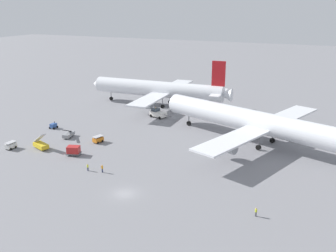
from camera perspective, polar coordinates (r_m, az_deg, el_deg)
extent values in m
plane|color=gray|center=(72.39, -6.46, -9.98)|extent=(600.00, 600.00, 0.00)
cylinder|color=white|center=(132.01, -1.58, 5.55)|extent=(46.43, 7.16, 5.38)
cone|color=white|center=(143.31, -10.59, 6.23)|extent=(2.99, 5.05, 4.95)
cone|color=white|center=(124.53, 8.68, 4.61)|extent=(3.76, 4.44, 4.30)
cube|color=white|center=(131.29, -0.65, 5.13)|extent=(8.08, 43.79, 0.44)
cube|color=white|center=(124.99, 7.58, 4.96)|extent=(3.70, 13.11, 0.28)
cube|color=red|center=(123.86, 7.56, 7.75)|extent=(4.41, 0.53, 8.04)
cylinder|color=#999EA3|center=(143.09, 0.87, 5.44)|extent=(4.30, 2.76, 2.60)
cylinder|color=#999EA3|center=(121.27, -3.31, 3.16)|extent=(4.30, 2.76, 2.60)
cylinder|color=slate|center=(128.54, -0.82, 3.51)|extent=(0.28, 0.28, 2.64)
cylinder|color=black|center=(128.87, -0.82, 2.94)|extent=(1.32, 0.60, 1.30)
cylinder|color=slate|center=(134.65, 0.31, 4.17)|extent=(0.28, 0.28, 2.64)
cylinder|color=black|center=(134.96, 0.31, 3.62)|extent=(1.32, 0.60, 1.30)
cylinder|color=slate|center=(141.09, -8.50, 4.60)|extent=(0.28, 0.28, 2.64)
cylinder|color=black|center=(141.39, -8.47, 4.08)|extent=(1.32, 0.60, 1.30)
cylinder|color=white|center=(97.43, 12.72, 0.70)|extent=(51.90, 22.47, 5.48)
cone|color=white|center=(113.36, 0.65, 3.53)|extent=(4.29, 5.68, 5.04)
cube|color=white|center=(96.43, 14.03, -0.09)|extent=(21.99, 48.30, 0.44)
cylinder|color=#999EA3|center=(109.06, 17.08, 0.72)|extent=(4.82, 3.83, 2.60)
cylinder|color=#999EA3|center=(86.42, 8.84, -3.11)|extent=(4.82, 3.83, 2.60)
cylinder|color=slate|center=(94.08, 13.39, -2.39)|extent=(0.28, 0.28, 2.61)
cylinder|color=black|center=(94.52, 13.34, -3.13)|extent=(1.41, 0.94, 1.30)
cylinder|color=slate|center=(99.75, 15.37, -1.39)|extent=(0.28, 0.28, 2.61)
cylinder|color=black|center=(100.17, 15.31, -2.09)|extent=(1.41, 0.94, 1.30)
cylinder|color=slate|center=(110.22, 3.13, 1.05)|extent=(0.28, 0.28, 2.61)
cylinder|color=black|center=(110.60, 3.12, 0.40)|extent=(1.41, 0.94, 1.30)
cube|color=white|center=(118.33, -1.46, 1.83)|extent=(5.68, 4.14, 1.39)
cube|color=#333D47|center=(118.77, -1.86, 2.46)|extent=(2.41, 2.64, 0.90)
cylinder|color=#4C4C51|center=(115.60, 0.04, 1.52)|extent=(3.11, 1.15, 0.20)
sphere|color=orange|center=(118.61, -1.86, 2.75)|extent=(0.24, 0.24, 0.24)
cylinder|color=black|center=(118.80, -2.55, 1.54)|extent=(0.95, 0.56, 0.90)
cylinder|color=black|center=(120.69, -1.65, 1.81)|extent=(0.95, 0.56, 0.90)
cylinder|color=black|center=(116.37, -1.26, 1.20)|extent=(0.95, 0.56, 0.90)
cylinder|color=black|center=(118.30, -0.36, 1.48)|extent=(0.95, 0.56, 0.90)
cube|color=silver|center=(100.28, -22.41, -2.72)|extent=(1.60, 2.66, 1.00)
cube|color=#B2B2B7|center=(100.00, -22.47, -2.27)|extent=(1.68, 2.79, 0.12)
cylinder|color=black|center=(99.48, -22.43, -3.19)|extent=(0.22, 0.61, 0.60)
cylinder|color=black|center=(100.50, -22.96, -3.05)|extent=(0.22, 0.61, 0.60)
cylinder|color=black|center=(100.39, -21.80, -2.93)|extent=(0.22, 0.61, 0.60)
cylinder|color=black|center=(101.40, -22.33, -2.79)|extent=(0.22, 0.61, 0.60)
cube|color=orange|center=(98.46, -10.39, -1.99)|extent=(2.09, 2.89, 1.00)
cube|color=#B2B2B7|center=(98.18, -10.41, -1.53)|extent=(2.20, 3.03, 0.12)
cylinder|color=black|center=(99.59, -10.32, -2.07)|extent=(0.34, 0.63, 0.60)
cylinder|color=black|center=(98.59, -9.78, -2.24)|extent=(0.34, 0.63, 0.60)
cylinder|color=black|center=(98.67, -10.97, -2.29)|extent=(0.34, 0.63, 0.60)
cylinder|color=black|center=(97.67, -10.43, -2.47)|extent=(0.34, 0.63, 0.60)
cube|color=gold|center=(97.84, -18.43, -2.77)|extent=(4.92, 3.46, 1.00)
cube|color=silver|center=(97.48, -18.62, -1.68)|extent=(4.40, 2.79, 2.71)
cylinder|color=black|center=(97.66, -17.84, -3.06)|extent=(0.63, 0.40, 0.60)
cylinder|color=black|center=(97.09, -18.57, -3.26)|extent=(0.63, 0.40, 0.60)
cylinder|color=black|center=(98.93, -18.24, -2.83)|extent=(0.63, 0.40, 0.60)
cylinder|color=black|center=(98.37, -18.97, -3.03)|extent=(0.63, 0.40, 0.60)
cube|color=gray|center=(104.04, -14.62, -1.24)|extent=(2.62, 4.29, 0.90)
cube|color=black|center=(102.94, -14.87, -0.67)|extent=(1.59, 4.28, 1.83)
cylinder|color=black|center=(103.25, -14.44, -1.63)|extent=(0.32, 0.63, 0.60)
cylinder|color=black|center=(103.86, -15.13, -1.57)|extent=(0.32, 0.63, 0.60)
cylinder|color=black|center=(104.51, -14.08, -1.37)|extent=(0.32, 0.63, 0.60)
cylinder|color=black|center=(105.12, -14.77, -1.31)|extent=(0.32, 0.63, 0.60)
cube|color=slate|center=(91.78, -13.89, -3.96)|extent=(3.74, 3.12, 0.25)
cube|color=red|center=(91.45, -13.93, -3.42)|extent=(3.30, 2.80, 1.60)
cylinder|color=black|center=(92.20, -13.30, -3.90)|extent=(0.63, 0.38, 0.60)
cylinder|color=black|center=(90.98, -13.57, -4.22)|extent=(0.63, 0.38, 0.60)
cylinder|color=black|center=(92.68, -14.18, -3.85)|extent=(0.63, 0.38, 0.60)
cylinder|color=black|center=(91.46, -14.47, -4.17)|extent=(0.63, 0.38, 0.60)
cube|color=#2D5199|center=(112.60, -16.73, 0.08)|extent=(1.29, 1.86, 1.10)
cylinder|color=black|center=(112.73, -16.58, 0.54)|extent=(0.16, 0.16, 0.50)
cylinder|color=black|center=(111.78, -16.71, -0.34)|extent=(0.23, 0.61, 0.60)
cylinder|color=black|center=(112.72, -17.23, -0.24)|extent=(0.23, 0.61, 0.60)
cylinder|color=black|center=(112.80, -16.19, -0.13)|extent=(0.23, 0.61, 0.60)
cylinder|color=black|center=(113.74, -16.71, -0.04)|extent=(0.23, 0.61, 0.60)
cylinder|color=#2D3351|center=(81.34, -9.77, -6.55)|extent=(0.28, 0.28, 0.88)
cylinder|color=orange|center=(81.03, -9.80, -6.07)|extent=(0.36, 0.36, 0.62)
sphere|color=beige|center=(80.86, -9.81, -5.79)|extent=(0.24, 0.24, 0.24)
cylinder|color=#F24C19|center=(81.01, -10.01, -5.99)|extent=(0.05, 0.05, 0.40)
cylinder|color=#4C4C51|center=(66.43, 12.97, -12.69)|extent=(0.28, 0.28, 0.79)
cylinder|color=#D1E02D|center=(66.10, 13.01, -12.18)|extent=(0.36, 0.36, 0.56)
sphere|color=tan|center=(65.91, 13.03, -11.89)|extent=(0.21, 0.21, 0.21)
cylinder|color=#2D3351|center=(82.72, -11.87, -6.30)|extent=(0.28, 0.28, 0.78)
cylinder|color=#D1E02D|center=(82.45, -11.90, -5.87)|extent=(0.36, 0.36, 0.55)
sphere|color=tan|center=(82.30, -11.91, -5.63)|extent=(0.21, 0.21, 0.21)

